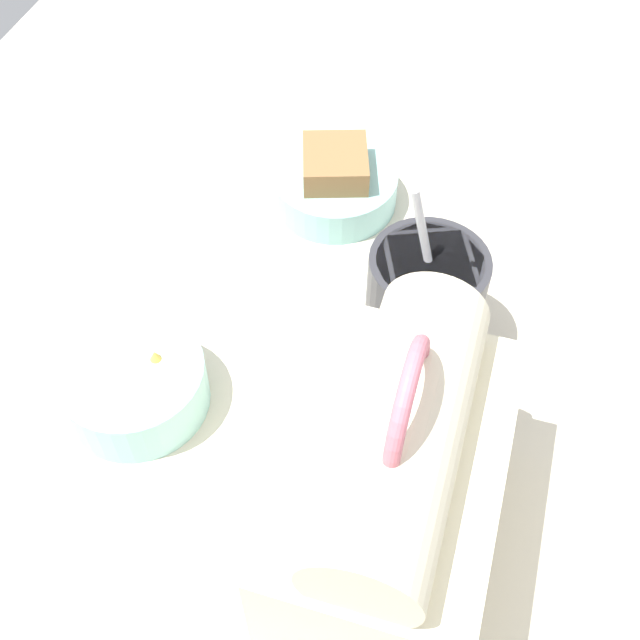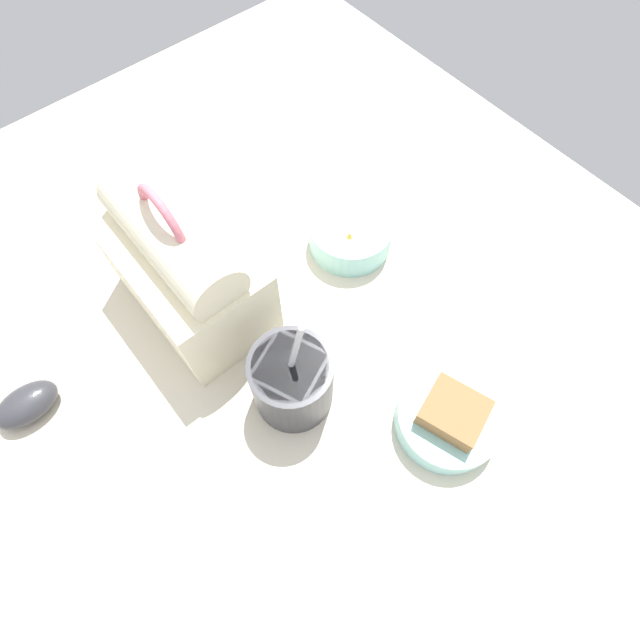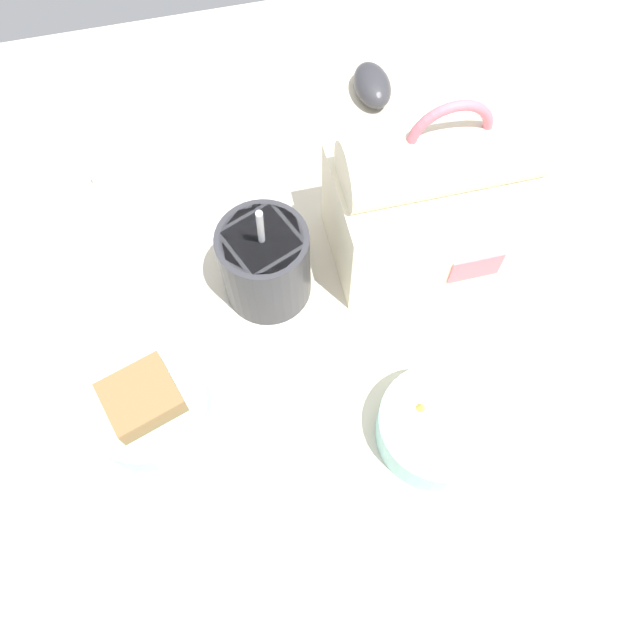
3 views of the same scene
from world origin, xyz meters
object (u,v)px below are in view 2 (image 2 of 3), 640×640
bento_bowl_sandwich (449,418)px  lunch_bag (185,269)px  computer_mouse (26,405)px  keyboard (128,558)px  soup_cup (294,383)px  bento_bowl_snacks (350,234)px

bento_bowl_sandwich → lunch_bag: bearing=22.0°
computer_mouse → keyboard: bearing=-178.3°
soup_cup → computer_mouse: (20.15, 26.54, -3.52)cm
lunch_bag → keyboard: bearing=132.7°
soup_cup → computer_mouse: 33.51cm
keyboard → bento_bowl_sandwich: (-11.90, -38.01, 1.38)cm
keyboard → soup_cup: 26.38cm
bento_bowl_sandwich → bento_bowl_snacks: (28.22, -9.02, 0.14)cm
lunch_bag → soup_cup: size_ratio=1.32×
bento_bowl_sandwich → computer_mouse: bento_bowl_sandwich is taller
bento_bowl_sandwich → computer_mouse: (34.83, 38.69, -0.48)cm
bento_bowl_sandwich → bento_bowl_snacks: bearing=-17.7°
bento_bowl_snacks → computer_mouse: size_ratio=1.52×
soup_cup → bento_bowl_sandwich: (-14.68, -12.15, -3.04)cm
keyboard → lunch_bag: (22.31, -24.16, 7.70)cm
soup_cup → computer_mouse: size_ratio=2.18×
bento_bowl_snacks → computer_mouse: (6.61, 47.71, -0.62)cm
computer_mouse → bento_bowl_sandwich: bearing=-132.0°
keyboard → lunch_bag: 33.77cm
bento_bowl_snacks → computer_mouse: bearing=82.1°
bento_bowl_sandwich → bento_bowl_snacks: 29.63cm
bento_bowl_sandwich → bento_bowl_snacks: bento_bowl_sandwich is taller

